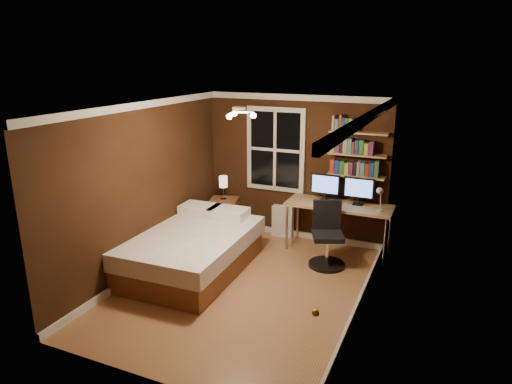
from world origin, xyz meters
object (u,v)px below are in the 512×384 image
at_px(radiator, 283,221).
at_px(monitor_left, 325,188).
at_px(bedside_lamp, 223,188).
at_px(monitor_right, 359,191).
at_px(office_chair, 327,242).
at_px(nightstand, 224,215).
at_px(desk, 339,208).
at_px(bed, 190,249).
at_px(desk_lamp, 380,199).

distance_m(radiator, monitor_left, 1.09).
bearing_deg(radiator, bedside_lamp, -168.65).
xyz_separation_m(monitor_right, office_chair, (-0.30, -0.68, -0.65)).
xyz_separation_m(nightstand, desk, (2.12, -0.02, 0.44)).
bearing_deg(monitor_right, office_chair, -113.73).
height_order(monitor_left, office_chair, monitor_left).
bearing_deg(bed, desk, 38.49).
bearing_deg(radiator, desk, -12.51).
height_order(bed, office_chair, office_chair).
xyz_separation_m(desk, monitor_right, (0.28, 0.09, 0.29)).
distance_m(radiator, office_chair, 1.33).
height_order(nightstand, bedside_lamp, bedside_lamp).
height_order(radiator, office_chair, office_chair).
distance_m(nightstand, office_chair, 2.19).
distance_m(bed, desk_lamp, 2.96).
xyz_separation_m(nightstand, monitor_left, (1.85, 0.07, 0.73)).
distance_m(monitor_right, desk_lamp, 0.46).
xyz_separation_m(bed, nightstand, (-0.26, 1.59, -0.01)).
bearing_deg(monitor_right, bed, -142.24).
bearing_deg(desk_lamp, desk, 164.60).
relative_size(radiator, desk_lamp, 1.28).
height_order(bed, monitor_left, monitor_left).
bearing_deg(monitor_left, office_chair, -70.02).
bearing_deg(nightstand, desk, -15.51).
distance_m(bedside_lamp, office_chair, 2.23).
bearing_deg(desk_lamp, monitor_left, 163.97).
distance_m(radiator, desk_lamp, 1.91).
bearing_deg(desk, bedside_lamp, 179.48).
bearing_deg(desk, monitor_left, 162.46).
distance_m(bed, bedside_lamp, 1.69).
height_order(bedside_lamp, desk_lamp, desk_lamp).
relative_size(nightstand, bedside_lamp, 1.41).
xyz_separation_m(nightstand, bedside_lamp, (0.00, 0.00, 0.53)).
height_order(desk_lamp, office_chair, desk_lamp).
height_order(monitor_right, desk_lamp, monitor_right).
relative_size(radiator, office_chair, 0.56).
xyz_separation_m(monitor_left, office_chair, (0.25, -0.68, -0.65)).
distance_m(desk, desk_lamp, 0.74).
distance_m(bed, monitor_left, 2.40).
xyz_separation_m(radiator, desk_lamp, (1.71, -0.41, 0.75)).
distance_m(bedside_lamp, desk_lamp, 2.79).
bearing_deg(bed, bedside_lamp, 97.48).
relative_size(monitor_left, desk_lamp, 1.10).
height_order(radiator, monitor_left, monitor_left).
bearing_deg(desk, nightstand, 179.48).
height_order(nightstand, office_chair, office_chair).
height_order(desk, monitor_right, monitor_right).
relative_size(bed, desk_lamp, 5.10).
bearing_deg(bedside_lamp, monitor_left, 2.05).
height_order(bed, desk_lamp, desk_lamp).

